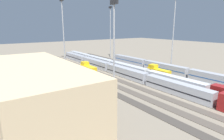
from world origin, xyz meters
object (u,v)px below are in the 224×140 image
train_on_track_3 (126,68)px  light_mast_1 (63,28)px  train_on_track_0 (164,68)px  maintenance_shed (35,91)px  train_on_track_6 (88,69)px  train_on_track_4 (122,71)px  train_on_track_2 (158,73)px  light_mast_0 (174,26)px  light_mast_3 (114,38)px  light_mast_2 (110,27)px

train_on_track_3 → light_mast_1: bearing=62.7°
train_on_track_0 → maintenance_shed: bearing=100.9°
light_mast_1 → maintenance_shed: size_ratio=0.80×
train_on_track_3 → maintenance_shed: 48.02m
train_on_track_6 → maintenance_shed: maintenance_shed is taller
train_on_track_0 → maintenance_shed: maintenance_shed is taller
train_on_track_4 → train_on_track_0: train_on_track_4 is taller
train_on_track_3 → train_on_track_4: size_ratio=1.00×
train_on_track_6 → light_mast_1: 19.79m
train_on_track_3 → train_on_track_4: 6.23m
train_on_track_2 → train_on_track_0: (4.91, -10.00, -0.14)m
train_on_track_3 → maintenance_shed: bearing=115.3°
train_on_track_0 → light_mast_0: size_ratio=2.18×
train_on_track_3 → light_mast_3: size_ratio=4.25×
light_mast_3 → light_mast_0: bearing=-74.5°
train_on_track_6 → light_mast_0: 41.89m
train_on_track_4 → train_on_track_2: bearing=-136.3°
train_on_track_2 → light_mast_0: (3.94, -13.23, 18.20)m
train_on_track_6 → light_mast_2: light_mast_2 is taller
light_mast_0 → light_mast_2: (47.09, 0.87, -0.13)m
light_mast_1 → light_mast_0: bearing=-118.2°
light_mast_2 → light_mast_1: bearing=121.3°
train_on_track_6 → train_on_track_3: train_on_track_6 is taller
train_on_track_0 → light_mast_3: bearing=108.2°
train_on_track_4 → train_on_track_0: 20.75m
train_on_track_3 → train_on_track_2: bearing=-160.6°
train_on_track_0 → maintenance_shed: 59.47m
train_on_track_0 → light_mast_2: light_mast_2 is taller
train_on_track_2 → maintenance_shed: bearing=97.4°
train_on_track_6 → light_mast_0: (-17.88, -33.23, 18.20)m
maintenance_shed → light_mast_0: bearing=-80.5°
light_mast_2 → light_mast_3: size_ratio=1.21×
light_mast_0 → light_mast_1: (22.31, 41.63, -0.85)m
light_mast_1 → train_on_track_6: bearing=-117.8°
train_on_track_4 → light_mast_2: size_ratio=3.52×
light_mast_0 → maintenance_shed: 63.94m
maintenance_shed → train_on_track_6: bearing=-45.1°
light_mast_3 → train_on_track_0: bearing=-71.8°
train_on_track_3 → train_on_track_4: (-3.72, 5.00, -0.02)m
maintenance_shed → light_mast_2: bearing=-46.6°
light_mast_0 → light_mast_3: bearing=105.5°
train_on_track_0 → light_mast_3: light_mast_3 is taller
train_on_track_3 → light_mast_1: light_mast_1 is taller
light_mast_1 → light_mast_2: light_mast_2 is taller
train_on_track_3 → train_on_track_2: (-14.17, -5.00, 0.08)m
train_on_track_3 → light_mast_0: size_ratio=3.50×
train_on_track_0 → light_mast_0: bearing=-106.8°
train_on_track_4 → light_mast_1: 29.89m
light_mast_0 → maintenance_shed: size_ratio=0.84×
train_on_track_2 → maintenance_shed: size_ratio=0.25×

